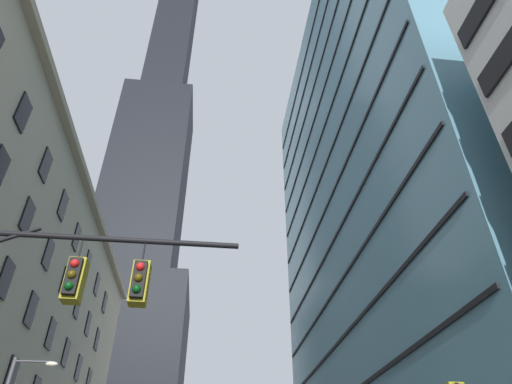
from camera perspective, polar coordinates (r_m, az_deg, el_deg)
The scene contains 3 objects.
dark_skyscraper at distance 119.87m, azimuth -14.69°, elevation -4.13°, with size 28.88×28.88×206.12m.
glass_office_midrise at distance 45.64m, azimuth 20.37°, elevation -0.32°, with size 19.09×39.49×52.50m.
traffic_signal_mast at distance 11.38m, azimuth -28.79°, elevation -12.77°, with size 8.30×0.63×7.02m.
Camera 1 is at (0.75, -7.19, 1.52)m, focal length 31.17 mm.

